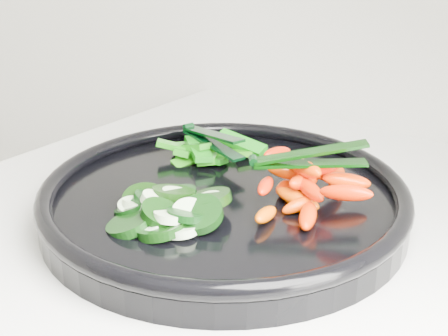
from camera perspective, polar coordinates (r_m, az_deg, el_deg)
The scene contains 6 objects.
veggie_tray at distance 0.64m, azimuth -0.00°, elevation -2.86°, with size 0.48×0.48×0.04m.
cucumber_pile at distance 0.59m, azimuth -5.52°, elevation -3.72°, with size 0.13×0.13×0.04m.
carrot_pile at distance 0.62m, azimuth 7.64°, elevation -1.49°, with size 0.14×0.16×0.05m.
pepper_pile at distance 0.72m, azimuth -1.67°, elevation 1.54°, with size 0.11×0.10×0.04m.
tong_carrot at distance 0.60m, azimuth 7.55°, elevation 0.89°, with size 0.10×0.09×0.02m.
tong_pepper at distance 0.71m, azimuth -1.21°, elevation 2.73°, with size 0.11×0.05×0.02m.
Camera 1 is at (-0.35, 1.21, 1.23)m, focal length 50.00 mm.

